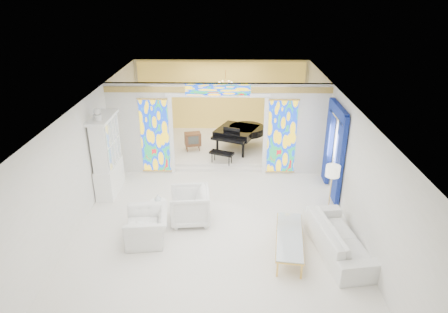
{
  "coord_description": "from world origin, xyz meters",
  "views": [
    {
      "loc": [
        0.41,
        -10.03,
        5.83
      ],
      "look_at": [
        0.22,
        0.2,
        1.34
      ],
      "focal_mm": 32.0,
      "sensor_mm": 36.0,
      "label": 1
    }
  ],
  "objects_px": {
    "china_cabinet": "(107,156)",
    "tv_console": "(193,139)",
    "grand_piano": "(241,132)",
    "armchair_left": "(147,226)",
    "armchair_right": "(190,206)",
    "coffee_table": "(290,237)",
    "sofa": "(339,238)"
  },
  "relations": [
    {
      "from": "armchair_right",
      "to": "tv_console",
      "type": "distance_m",
      "value": 4.46
    },
    {
      "from": "china_cabinet",
      "to": "armchair_left",
      "type": "height_order",
      "value": "china_cabinet"
    },
    {
      "from": "sofa",
      "to": "tv_console",
      "type": "xyz_separation_m",
      "value": [
        -3.93,
        5.66,
        0.25
      ]
    },
    {
      "from": "armchair_left",
      "to": "coffee_table",
      "type": "xyz_separation_m",
      "value": [
        3.4,
        -0.4,
        0.03
      ]
    },
    {
      "from": "china_cabinet",
      "to": "sofa",
      "type": "distance_m",
      "value": 6.83
    },
    {
      "from": "armchair_right",
      "to": "sofa",
      "type": "bearing_deg",
      "value": 65.68
    },
    {
      "from": "armchair_left",
      "to": "armchair_right",
      "type": "relative_size",
      "value": 1.13
    },
    {
      "from": "sofa",
      "to": "coffee_table",
      "type": "relative_size",
      "value": 1.21
    },
    {
      "from": "china_cabinet",
      "to": "grand_piano",
      "type": "height_order",
      "value": "china_cabinet"
    },
    {
      "from": "grand_piano",
      "to": "sofa",
      "type": "bearing_deg",
      "value": -46.75
    },
    {
      "from": "sofa",
      "to": "coffee_table",
      "type": "bearing_deg",
      "value": 82.42
    },
    {
      "from": "grand_piano",
      "to": "tv_console",
      "type": "distance_m",
      "value": 1.76
    },
    {
      "from": "coffee_table",
      "to": "grand_piano",
      "type": "distance_m",
      "value": 5.97
    },
    {
      "from": "coffee_table",
      "to": "grand_piano",
      "type": "bearing_deg",
      "value": 99.92
    },
    {
      "from": "china_cabinet",
      "to": "sofa",
      "type": "xyz_separation_m",
      "value": [
        6.17,
        -2.83,
        -0.81
      ]
    },
    {
      "from": "armchair_left",
      "to": "armchair_right",
      "type": "distance_m",
      "value": 1.28
    },
    {
      "from": "armchair_left",
      "to": "china_cabinet",
      "type": "bearing_deg",
      "value": -154.53
    },
    {
      "from": "armchair_right",
      "to": "tv_console",
      "type": "relative_size",
      "value": 1.52
    },
    {
      "from": "armchair_right",
      "to": "sofa",
      "type": "relative_size",
      "value": 0.41
    },
    {
      "from": "china_cabinet",
      "to": "grand_piano",
      "type": "distance_m",
      "value": 4.99
    },
    {
      "from": "armchair_left",
      "to": "armchair_right",
      "type": "bearing_deg",
      "value": 123.77
    },
    {
      "from": "china_cabinet",
      "to": "tv_console",
      "type": "distance_m",
      "value": 3.65
    },
    {
      "from": "armchair_right",
      "to": "armchair_left",
      "type": "bearing_deg",
      "value": -54.45
    },
    {
      "from": "armchair_left",
      "to": "armchair_right",
      "type": "height_order",
      "value": "armchair_right"
    },
    {
      "from": "coffee_table",
      "to": "tv_console",
      "type": "height_order",
      "value": "tv_console"
    },
    {
      "from": "tv_console",
      "to": "armchair_left",
      "type": "bearing_deg",
      "value": -109.96
    },
    {
      "from": "sofa",
      "to": "tv_console",
      "type": "height_order",
      "value": "tv_console"
    },
    {
      "from": "armchair_left",
      "to": "sofa",
      "type": "distance_m",
      "value": 4.58
    },
    {
      "from": "china_cabinet",
      "to": "coffee_table",
      "type": "distance_m",
      "value": 5.82
    },
    {
      "from": "armchair_left",
      "to": "coffee_table",
      "type": "height_order",
      "value": "armchair_left"
    },
    {
      "from": "china_cabinet",
      "to": "coffee_table",
      "type": "bearing_deg",
      "value": -29.83
    },
    {
      "from": "tv_console",
      "to": "china_cabinet",
      "type": "bearing_deg",
      "value": -141.52
    }
  ]
}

